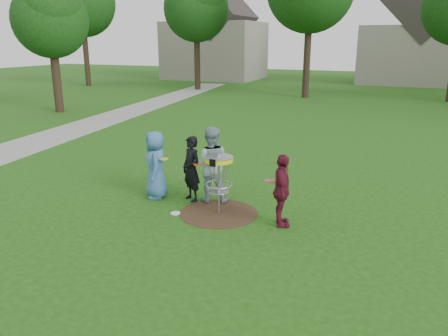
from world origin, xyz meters
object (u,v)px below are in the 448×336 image
at_px(player_blue, 156,165).
at_px(disc_golf_basket, 219,171).
at_px(player_grey, 211,164).
at_px(player_maroon, 282,191).
at_px(player_black, 191,169).

distance_m(player_blue, disc_golf_basket, 1.93).
distance_m(player_grey, disc_golf_basket, 0.86).
relative_size(player_blue, player_grey, 0.91).
distance_m(player_grey, player_maroon, 2.14).
height_order(player_black, disc_golf_basket, player_black).
xyz_separation_m(player_blue, disc_golf_basket, (1.88, -0.39, 0.18)).
height_order(player_blue, player_black, player_blue).
bearing_deg(player_grey, player_maroon, 139.41).
xyz_separation_m(player_grey, disc_golf_basket, (0.51, -0.68, 0.09)).
height_order(player_maroon, disc_golf_basket, player_maroon).
xyz_separation_m(player_blue, player_maroon, (3.36, -0.49, -0.06)).
bearing_deg(disc_golf_basket, player_blue, 168.26).
distance_m(player_blue, player_maroon, 3.40).
bearing_deg(player_blue, disc_golf_basket, 45.04).
distance_m(player_maroon, disc_golf_basket, 1.50).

